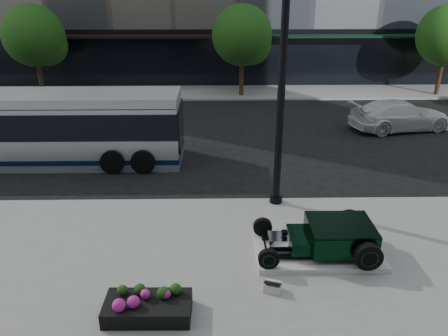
{
  "coord_description": "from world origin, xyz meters",
  "views": [
    {
      "loc": [
        -0.63,
        -15.41,
        6.98
      ],
      "look_at": [
        -0.39,
        -1.84,
        1.2
      ],
      "focal_mm": 35.0,
      "sensor_mm": 36.0,
      "label": 1
    }
  ],
  "objects_px": {
    "white_sedan": "(400,115)",
    "flower_planter": "(148,307)",
    "hot_rod": "(332,236)",
    "lamppost": "(281,98)",
    "transit_bus": "(34,128)"
  },
  "relations": [
    {
      "from": "transit_bus",
      "to": "white_sedan",
      "type": "distance_m",
      "value": 17.35
    },
    {
      "from": "hot_rod",
      "to": "white_sedan",
      "type": "relative_size",
      "value": 0.62
    },
    {
      "from": "transit_bus",
      "to": "white_sedan",
      "type": "relative_size",
      "value": 2.34
    },
    {
      "from": "white_sedan",
      "to": "lamppost",
      "type": "bearing_deg",
      "value": 126.73
    },
    {
      "from": "lamppost",
      "to": "white_sedan",
      "type": "relative_size",
      "value": 1.5
    },
    {
      "from": "flower_planter",
      "to": "transit_bus",
      "type": "height_order",
      "value": "transit_bus"
    },
    {
      "from": "hot_rod",
      "to": "white_sedan",
      "type": "bearing_deg",
      "value": 60.97
    },
    {
      "from": "lamppost",
      "to": "flower_planter",
      "type": "xyz_separation_m",
      "value": [
        -3.54,
        -5.41,
        -3.36
      ]
    },
    {
      "from": "lamppost",
      "to": "white_sedan",
      "type": "bearing_deg",
      "value": 47.99
    },
    {
      "from": "hot_rod",
      "to": "flower_planter",
      "type": "xyz_separation_m",
      "value": [
        -4.63,
        -2.29,
        -0.35
      ]
    },
    {
      "from": "flower_planter",
      "to": "transit_bus",
      "type": "bearing_deg",
      "value": 121.96
    },
    {
      "from": "lamppost",
      "to": "white_sedan",
      "type": "height_order",
      "value": "lamppost"
    },
    {
      "from": "lamppost",
      "to": "transit_bus",
      "type": "relative_size",
      "value": 0.64
    },
    {
      "from": "white_sedan",
      "to": "flower_planter",
      "type": "bearing_deg",
      "value": 129.99
    },
    {
      "from": "lamppost",
      "to": "white_sedan",
      "type": "xyz_separation_m",
      "value": [
        7.37,
        8.18,
        -2.96
      ]
    }
  ]
}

